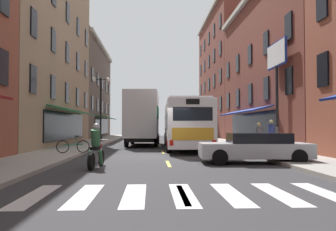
{
  "coord_description": "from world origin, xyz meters",
  "views": [
    {
      "loc": [
        -0.74,
        -17.93,
        1.55
      ],
      "look_at": [
        0.39,
        4.47,
        2.24
      ],
      "focal_mm": 37.31,
      "sensor_mm": 36.0,
      "label": 1
    }
  ],
  "objects_px": {
    "billboard_sign": "(277,67)",
    "sedan_mid": "(255,147)",
    "bicycle_near": "(73,146)",
    "street_lamp_twin": "(101,107)",
    "transit_bus": "(184,124)",
    "motorcycle_rider": "(96,149)",
    "sedan_near": "(144,135)",
    "pedestrian_near": "(272,135)",
    "box_truck": "(143,119)",
    "pedestrian_mid": "(259,137)"
  },
  "relations": [
    {
      "from": "billboard_sign",
      "to": "sedan_mid",
      "type": "xyz_separation_m",
      "value": [
        -3.39,
        -6.57,
        -4.58
      ]
    },
    {
      "from": "sedan_mid",
      "to": "bicycle_near",
      "type": "distance_m",
      "value": 9.52
    },
    {
      "from": "street_lamp_twin",
      "to": "transit_bus",
      "type": "bearing_deg",
      "value": -31.15
    },
    {
      "from": "motorcycle_rider",
      "to": "street_lamp_twin",
      "type": "height_order",
      "value": "street_lamp_twin"
    },
    {
      "from": "transit_bus",
      "to": "sedan_near",
      "type": "distance_m",
      "value": 12.8
    },
    {
      "from": "sedan_near",
      "to": "pedestrian_near",
      "type": "distance_m",
      "value": 19.67
    },
    {
      "from": "bicycle_near",
      "to": "street_lamp_twin",
      "type": "xyz_separation_m",
      "value": [
        0.15,
        9.06,
        2.57
      ]
    },
    {
      "from": "transit_bus",
      "to": "bicycle_near",
      "type": "distance_m",
      "value": 8.4
    },
    {
      "from": "billboard_sign",
      "to": "sedan_mid",
      "type": "bearing_deg",
      "value": -117.29
    },
    {
      "from": "sedan_mid",
      "to": "bicycle_near",
      "type": "bearing_deg",
      "value": 153.38
    },
    {
      "from": "transit_bus",
      "to": "box_truck",
      "type": "distance_m",
      "value": 4.82
    },
    {
      "from": "sedan_near",
      "to": "pedestrian_near",
      "type": "relative_size",
      "value": 2.44
    },
    {
      "from": "sedan_mid",
      "to": "pedestrian_mid",
      "type": "distance_m",
      "value": 5.06
    },
    {
      "from": "pedestrian_mid",
      "to": "transit_bus",
      "type": "bearing_deg",
      "value": 13.67
    },
    {
      "from": "sedan_mid",
      "to": "pedestrian_near",
      "type": "height_order",
      "value": "pedestrian_near"
    },
    {
      "from": "sedan_mid",
      "to": "billboard_sign",
      "type": "bearing_deg",
      "value": 62.71
    },
    {
      "from": "billboard_sign",
      "to": "transit_bus",
      "type": "xyz_separation_m",
      "value": [
        -5.45,
        2.95,
        -3.56
      ]
    },
    {
      "from": "street_lamp_twin",
      "to": "sedan_mid",
      "type": "bearing_deg",
      "value": -57.91
    },
    {
      "from": "billboard_sign",
      "to": "sedan_near",
      "type": "distance_m",
      "value": 18.13
    },
    {
      "from": "sedan_near",
      "to": "pedestrian_near",
      "type": "bearing_deg",
      "value": -68.81
    },
    {
      "from": "box_truck",
      "to": "pedestrian_near",
      "type": "distance_m",
      "value": 12.04
    },
    {
      "from": "billboard_sign",
      "to": "box_truck",
      "type": "height_order",
      "value": "billboard_sign"
    },
    {
      "from": "pedestrian_mid",
      "to": "box_truck",
      "type": "bearing_deg",
      "value": 13.47
    },
    {
      "from": "sedan_near",
      "to": "sedan_mid",
      "type": "relative_size",
      "value": 0.92
    },
    {
      "from": "sedan_near",
      "to": "motorcycle_rider",
      "type": "height_order",
      "value": "motorcycle_rider"
    },
    {
      "from": "billboard_sign",
      "to": "pedestrian_mid",
      "type": "bearing_deg",
      "value": -133.4
    },
    {
      "from": "sedan_near",
      "to": "street_lamp_twin",
      "type": "xyz_separation_m",
      "value": [
        -3.23,
        -8.59,
        2.42
      ]
    },
    {
      "from": "transit_bus",
      "to": "sedan_near",
      "type": "xyz_separation_m",
      "value": [
        -3.06,
        12.38,
        -1.02
      ]
    },
    {
      "from": "sedan_near",
      "to": "street_lamp_twin",
      "type": "distance_m",
      "value": 9.49
    },
    {
      "from": "bicycle_near",
      "to": "pedestrian_mid",
      "type": "xyz_separation_m",
      "value": [
        10.19,
        0.5,
        0.46
      ]
    },
    {
      "from": "box_truck",
      "to": "transit_bus",
      "type": "bearing_deg",
      "value": -52.28
    },
    {
      "from": "pedestrian_near",
      "to": "pedestrian_mid",
      "type": "height_order",
      "value": "pedestrian_near"
    },
    {
      "from": "motorcycle_rider",
      "to": "transit_bus",
      "type": "bearing_deg",
      "value": 68.27
    },
    {
      "from": "box_truck",
      "to": "sedan_near",
      "type": "xyz_separation_m",
      "value": [
        -0.12,
        8.59,
        -1.46
      ]
    },
    {
      "from": "transit_bus",
      "to": "motorcycle_rider",
      "type": "relative_size",
      "value": 5.99
    },
    {
      "from": "motorcycle_rider",
      "to": "sedan_mid",
      "type": "bearing_deg",
      "value": 12.23
    },
    {
      "from": "billboard_sign",
      "to": "box_truck",
      "type": "bearing_deg",
      "value": 141.17
    },
    {
      "from": "box_truck",
      "to": "bicycle_near",
      "type": "xyz_separation_m",
      "value": [
        -3.5,
        -9.06,
        -1.61
      ]
    },
    {
      "from": "bicycle_near",
      "to": "billboard_sign",
      "type": "bearing_deg",
      "value": 10.96
    },
    {
      "from": "motorcycle_rider",
      "to": "pedestrian_near",
      "type": "bearing_deg",
      "value": 30.56
    },
    {
      "from": "transit_bus",
      "to": "sedan_near",
      "type": "relative_size",
      "value": 2.91
    },
    {
      "from": "transit_bus",
      "to": "bicycle_near",
      "type": "xyz_separation_m",
      "value": [
        -6.44,
        -5.26,
        -1.17
      ]
    },
    {
      "from": "pedestrian_mid",
      "to": "street_lamp_twin",
      "type": "height_order",
      "value": "street_lamp_twin"
    },
    {
      "from": "sedan_near",
      "to": "bicycle_near",
      "type": "xyz_separation_m",
      "value": [
        -3.39,
        -17.64,
        -0.15
      ]
    },
    {
      "from": "transit_bus",
      "to": "street_lamp_twin",
      "type": "xyz_separation_m",
      "value": [
        -6.29,
        3.8,
        1.41
      ]
    },
    {
      "from": "sedan_mid",
      "to": "motorcycle_rider",
      "type": "relative_size",
      "value": 2.24
    },
    {
      "from": "billboard_sign",
      "to": "sedan_near",
      "type": "xyz_separation_m",
      "value": [
        -8.51,
        15.34,
        -4.58
      ]
    },
    {
      "from": "sedan_mid",
      "to": "pedestrian_near",
      "type": "distance_m",
      "value": 4.11
    },
    {
      "from": "box_truck",
      "to": "street_lamp_twin",
      "type": "bearing_deg",
      "value": 180.0
    },
    {
      "from": "bicycle_near",
      "to": "street_lamp_twin",
      "type": "relative_size",
      "value": 0.32
    }
  ]
}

